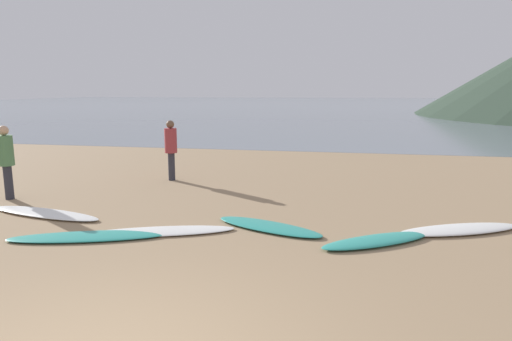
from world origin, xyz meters
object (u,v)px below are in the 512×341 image
at_px(surfboard_3, 90,236).
at_px(surfboard_4, 161,231).
at_px(surfboard_2, 45,213).
at_px(surfboard_6, 376,241).
at_px(surfboard_5, 269,227).
at_px(surfboard_7, 460,229).
at_px(person_0, 6,156).
at_px(person_1, 171,145).

height_order(surfboard_3, surfboard_4, surfboard_3).
distance_m(surfboard_2, surfboard_6, 6.29).
relative_size(surfboard_2, surfboard_5, 1.24).
bearing_deg(surfboard_7, person_0, 152.73).
xyz_separation_m(surfboard_4, person_0, (-4.28, 1.61, 0.94)).
bearing_deg(surfboard_7, person_1, 129.73).
xyz_separation_m(surfboard_2, surfboard_5, (4.45, -0.01, 0.00)).
relative_size(surfboard_6, person_0, 1.22).
relative_size(surfboard_2, person_0, 1.57).
distance_m(surfboard_2, surfboard_3, 1.96).
relative_size(surfboard_5, person_1, 1.29).
bearing_deg(surfboard_2, person_0, 158.69).
relative_size(surfboard_4, surfboard_5, 1.21).
bearing_deg(person_1, surfboard_4, -131.13).
height_order(surfboard_2, surfboard_7, surfboard_7).
bearing_deg(surfboard_4, surfboard_7, -6.82).
bearing_deg(surfboard_4, person_0, 140.55).
distance_m(surfboard_2, surfboard_4, 2.74).
height_order(surfboard_3, surfboard_6, surfboard_6).
xyz_separation_m(surfboard_5, person_0, (-6.06, 1.02, 0.93)).
relative_size(surfboard_6, surfboard_7, 0.88).
bearing_deg(surfboard_4, surfboard_5, -0.26).
bearing_deg(person_0, surfboard_5, 117.01).
xyz_separation_m(surfboard_2, surfboard_4, (2.67, -0.61, -0.01)).
height_order(surfboard_4, person_0, person_0).
bearing_deg(surfboard_5, surfboard_4, -139.30).
distance_m(surfboard_2, surfboard_7, 7.74).
xyz_separation_m(surfboard_5, surfboard_7, (3.28, 0.48, 0.00)).
relative_size(surfboard_3, surfboard_5, 1.27).
bearing_deg(surfboard_3, surfboard_7, -3.75).
bearing_deg(surfboard_2, surfboard_7, 14.17).
bearing_deg(surfboard_2, surfboard_5, 10.58).
xyz_separation_m(surfboard_7, person_0, (-9.34, 0.54, 0.93)).
xyz_separation_m(surfboard_6, person_0, (-7.89, 1.43, 0.93)).
relative_size(surfboard_4, surfboard_6, 1.26).
bearing_deg(person_1, surfboard_6, -99.33).
height_order(surfboard_7, person_1, person_1).
bearing_deg(surfboard_2, surfboard_6, 6.84).
relative_size(surfboard_6, person_1, 1.25).
relative_size(surfboard_4, person_1, 1.57).
distance_m(surfboard_4, person_0, 4.67).
height_order(surfboard_6, surfboard_7, surfboard_6).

